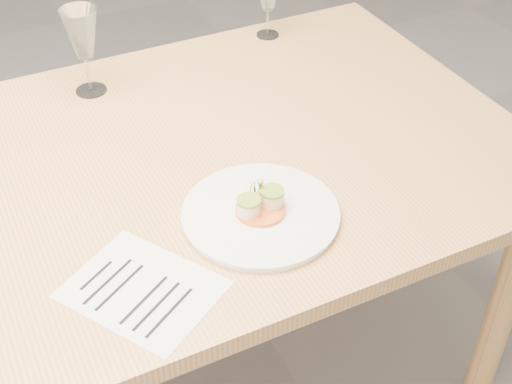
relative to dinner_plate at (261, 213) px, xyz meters
name	(u,v)px	position (x,y,z in m)	size (l,w,h in m)	color
dinner_plate	(261,213)	(0.00, 0.00, 0.00)	(0.31, 0.31, 0.08)	white
recipe_sheet	(142,289)	(-0.27, -0.08, -0.01)	(0.30, 0.32, 0.00)	white
wine_glass_2	(82,35)	(-0.17, 0.61, 0.14)	(0.09, 0.09, 0.22)	white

